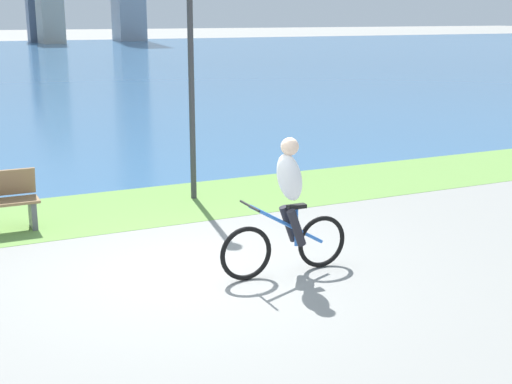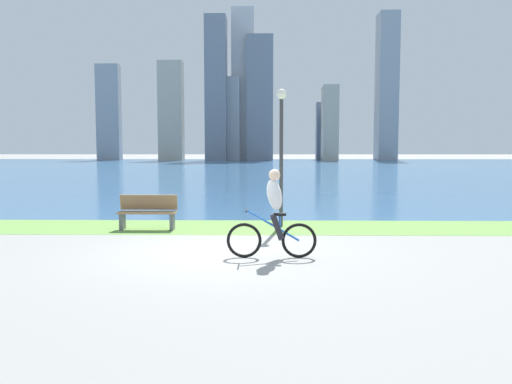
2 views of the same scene
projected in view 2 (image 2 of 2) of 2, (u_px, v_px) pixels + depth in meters
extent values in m
plane|color=gray|center=(221.00, 252.00, 10.60)|extent=(300.00, 300.00, 0.00)
cube|color=#6B9947|center=(232.00, 227.00, 13.87)|extent=(120.00, 2.55, 0.01)
cube|color=#386693|center=(257.00, 168.00, 54.88)|extent=(300.00, 79.77, 0.00)
torus|color=black|center=(244.00, 240.00, 10.00)|extent=(0.68, 0.06, 0.68)
torus|color=black|center=(299.00, 241.00, 9.98)|extent=(0.68, 0.06, 0.68)
cylinder|color=blue|center=(273.00, 225.00, 9.96)|extent=(1.03, 0.04, 0.63)
cylinder|color=blue|center=(280.00, 228.00, 9.97)|extent=(0.04, 0.04, 0.49)
cube|color=black|center=(280.00, 214.00, 9.94)|extent=(0.24, 0.10, 0.05)
cylinder|color=black|center=(247.00, 210.00, 9.95)|extent=(0.03, 0.52, 0.03)
ellipsoid|color=white|center=(274.00, 195.00, 9.91)|extent=(0.40, 0.36, 0.65)
sphere|color=beige|center=(275.00, 175.00, 9.88)|extent=(0.22, 0.22, 0.22)
cylinder|color=#26262D|center=(277.00, 228.00, 9.87)|extent=(0.27, 0.11, 0.49)
cylinder|color=#26262D|center=(277.00, 226.00, 10.07)|extent=(0.27, 0.11, 0.49)
cube|color=olive|center=(147.00, 213.00, 13.40)|extent=(1.50, 0.45, 0.04)
cube|color=olive|center=(149.00, 202.00, 13.57)|extent=(1.50, 0.11, 0.40)
cube|color=#595960|center=(172.00, 221.00, 13.40)|extent=(0.08, 0.37, 0.45)
cube|color=#595960|center=(122.00, 221.00, 13.43)|extent=(0.08, 0.37, 0.45)
cylinder|color=#38383D|center=(281.00, 163.00, 13.85)|extent=(0.10, 0.10, 3.44)
sphere|color=white|center=(281.00, 94.00, 13.70)|extent=(0.28, 0.28, 0.28)
cube|color=#8C939E|center=(109.00, 113.00, 86.20)|extent=(3.80, 2.00, 15.84)
cube|color=#ADA899|center=(171.00, 111.00, 83.69)|extent=(3.90, 2.69, 15.94)
cube|color=slate|center=(216.00, 89.00, 83.82)|extent=(3.40, 4.05, 23.08)
cube|color=#8C939E|center=(228.00, 119.00, 86.02)|extent=(4.17, 3.89, 13.62)
cube|color=#B7B7BC|center=(243.00, 85.00, 86.40)|extent=(3.73, 3.32, 24.93)
cube|color=slate|center=(260.00, 98.00, 84.71)|extent=(4.31, 2.62, 20.30)
cube|color=slate|center=(324.00, 131.00, 89.05)|extent=(2.75, 2.25, 9.81)
cube|color=#ADA899|center=(330.00, 123.00, 84.46)|extent=(2.44, 4.21, 12.12)
cube|color=#8C939E|center=(387.00, 87.00, 87.75)|extent=(3.27, 4.16, 24.62)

